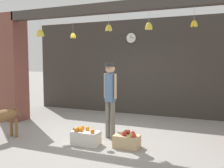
{
  "coord_description": "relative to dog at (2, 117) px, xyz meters",
  "views": [
    {
      "loc": [
        2.45,
        -5.48,
        1.78
      ],
      "look_at": [
        0.0,
        0.38,
        1.21
      ],
      "focal_mm": 40.0,
      "sensor_mm": 36.0,
      "label": 1
    }
  ],
  "objects": [
    {
      "name": "ground_plane",
      "position": [
        1.96,
        1.34,
        -0.53
      ],
      "size": [
        60.0,
        60.0,
        0.0
      ],
      "primitive_type": "plane",
      "color": "gray"
    },
    {
      "name": "shop_back_wall",
      "position": [
        1.96,
        3.96,
        1.06
      ],
      "size": [
        7.72,
        0.12,
        3.18
      ],
      "primitive_type": "cube",
      "color": "#38332D",
      "rests_on": "ground_plane"
    },
    {
      "name": "shop_pillar_left",
      "position": [
        -1.26,
        1.64,
        1.06
      ],
      "size": [
        0.7,
        0.6,
        3.18
      ],
      "primitive_type": "cube",
      "color": "brown",
      "rests_on": "ground_plane"
    },
    {
      "name": "storefront_awning",
      "position": [
        1.93,
        1.46,
        2.5
      ],
      "size": [
        5.82,
        0.27,
        0.82
      ],
      "color": "#3D3833"
    },
    {
      "name": "dog",
      "position": [
        0.0,
        0.0,
        0.0
      ],
      "size": [
        0.33,
        1.01,
        0.76
      ],
      "rotation": [
        0.0,
        0.0,
        -1.65
      ],
      "color": "brown",
      "rests_on": "ground_plane"
    },
    {
      "name": "shopkeeper",
      "position": [
        2.17,
        1.1,
        0.52
      ],
      "size": [
        0.34,
        0.3,
        1.75
      ],
      "rotation": [
        0.0,
        0.0,
        2.94
      ],
      "color": "#6B665B",
      "rests_on": "ground_plane"
    },
    {
      "name": "fruit_crate_oranges",
      "position": [
        1.87,
        0.47,
        -0.37
      ],
      "size": [
        0.6,
        0.32,
        0.38
      ],
      "color": "silver",
      "rests_on": "ground_plane"
    },
    {
      "name": "fruit_crate_apples",
      "position": [
        2.75,
        0.64,
        -0.38
      ],
      "size": [
        0.53,
        0.34,
        0.35
      ],
      "color": "tan",
      "rests_on": "ground_plane"
    },
    {
      "name": "water_bottle",
      "position": [
        1.38,
        0.79,
        -0.42
      ],
      "size": [
        0.07,
        0.07,
        0.22
      ],
      "color": "#38934C",
      "rests_on": "ground_plane"
    },
    {
      "name": "wall_clock",
      "position": [
        1.75,
        3.88,
        2.04
      ],
      "size": [
        0.34,
        0.03,
        0.34
      ],
      "color": "black"
    }
  ]
}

